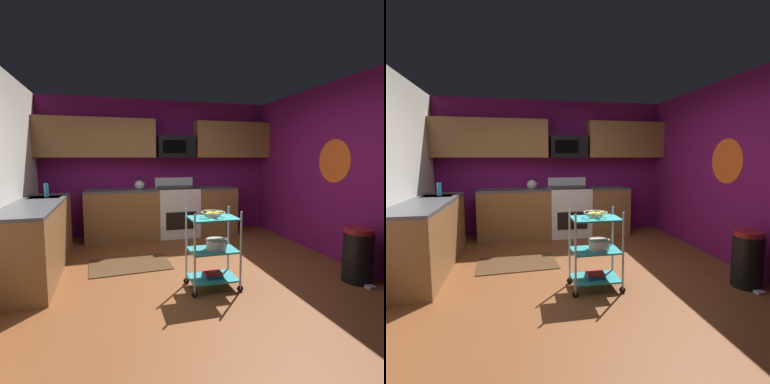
# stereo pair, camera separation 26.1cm
# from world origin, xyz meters

# --- Properties ---
(floor) EXTENTS (4.40, 4.80, 0.04)m
(floor) POSITION_xyz_m (0.00, 0.00, -0.02)
(floor) COLOR brown
(floor) RESTS_ON ground
(wall_back) EXTENTS (4.52, 0.06, 2.60)m
(wall_back) POSITION_xyz_m (0.00, 2.43, 1.30)
(wall_back) COLOR #6B1156
(wall_back) RESTS_ON ground
(wall_right) EXTENTS (0.06, 4.80, 2.60)m
(wall_right) POSITION_xyz_m (2.23, 0.00, 1.30)
(wall_right) COLOR #6B1156
(wall_right) RESTS_ON ground
(wall_flower_decal) EXTENTS (0.00, 0.63, 0.63)m
(wall_flower_decal) POSITION_xyz_m (2.20, 0.21, 1.45)
(wall_flower_decal) COLOR #E5591E
(counter_run) EXTENTS (3.61, 2.72, 0.92)m
(counter_run) POSITION_xyz_m (-0.83, 1.51, 0.46)
(counter_run) COLOR brown
(counter_run) RESTS_ON ground
(oven_range) EXTENTS (0.76, 0.65, 1.10)m
(oven_range) POSITION_xyz_m (0.27, 2.10, 0.48)
(oven_range) COLOR white
(oven_range) RESTS_ON ground
(upper_cabinets) EXTENTS (4.40, 0.33, 0.70)m
(upper_cabinets) POSITION_xyz_m (-0.06, 2.23, 1.85)
(upper_cabinets) COLOR brown
(microwave) EXTENTS (0.70, 0.39, 0.40)m
(microwave) POSITION_xyz_m (0.27, 2.21, 1.70)
(microwave) COLOR black
(rolling_cart) EXTENTS (0.60, 0.39, 0.91)m
(rolling_cart) POSITION_xyz_m (0.15, -0.32, 0.45)
(rolling_cart) COLOR silver
(rolling_cart) RESTS_ON ground
(fruit_bowl) EXTENTS (0.27, 0.27, 0.07)m
(fruit_bowl) POSITION_xyz_m (0.15, -0.32, 0.88)
(fruit_bowl) COLOR silver
(fruit_bowl) RESTS_ON rolling_cart
(mixing_bowl_large) EXTENTS (0.25, 0.25, 0.11)m
(mixing_bowl_large) POSITION_xyz_m (0.19, -0.32, 0.52)
(mixing_bowl_large) COLOR silver
(mixing_bowl_large) RESTS_ON rolling_cart
(book_stack) EXTENTS (0.21, 0.20, 0.06)m
(book_stack) POSITION_xyz_m (0.15, -0.32, 0.16)
(book_stack) COLOR #1E4C8C
(book_stack) RESTS_ON rolling_cart
(kettle) EXTENTS (0.21, 0.18, 0.26)m
(kettle) POSITION_xyz_m (-0.44, 2.10, 1.00)
(kettle) COLOR beige
(kettle) RESTS_ON counter_run
(dish_soap_bottle) EXTENTS (0.06, 0.06, 0.20)m
(dish_soap_bottle) POSITION_xyz_m (-1.87, 1.34, 1.02)
(dish_soap_bottle) COLOR #2D8CBF
(dish_soap_bottle) RESTS_ON counter_run
(trash_can) EXTENTS (0.34, 0.42, 0.66)m
(trash_can) POSITION_xyz_m (1.90, -0.62, 0.33)
(trash_can) COLOR black
(trash_can) RESTS_ON ground
(floor_rug) EXTENTS (1.13, 0.76, 0.01)m
(floor_rug) POSITION_xyz_m (-0.73, 0.68, 0.01)
(floor_rug) COLOR #472D19
(floor_rug) RESTS_ON ground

